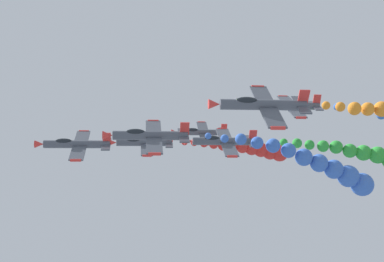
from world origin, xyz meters
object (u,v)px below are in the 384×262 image
at_px(airplane_lead, 76,144).
at_px(airplane_right_outer, 262,105).
at_px(airplane_right_inner, 143,143).
at_px(airplane_high_slot, 288,106).
at_px(airplane_left_inner, 149,135).
at_px(airplane_trailing, 201,132).
at_px(airplane_left_outer, 223,141).

bearing_deg(airplane_lead, airplane_right_outer, -132.45).
height_order(airplane_right_inner, airplane_high_slot, airplane_high_slot).
relative_size(airplane_lead, airplane_left_inner, 1.00).
xyz_separation_m(airplane_left_inner, airplane_right_outer, (-9.81, -11.37, 2.66)).
distance_m(airplane_lead, airplane_left_inner, 13.93).
height_order(airplane_left_inner, airplane_high_slot, airplane_high_slot).
height_order(airplane_lead, airplane_trailing, airplane_trailing).
bearing_deg(airplane_right_outer, airplane_left_inner, 49.21).
xyz_separation_m(airplane_lead, airplane_left_outer, (-0.36, -20.60, 0.50)).
distance_m(airplane_lead, airplane_high_slot, 30.67).
relative_size(airplane_right_outer, airplane_trailing, 1.00).
xyz_separation_m(airplane_right_inner, airplane_trailing, (9.27, -10.68, 2.37)).
bearing_deg(airplane_trailing, airplane_right_outer, -178.09).
bearing_deg(airplane_trailing, airplane_high_slot, -153.75).
height_order(airplane_left_inner, airplane_right_outer, airplane_right_outer).
distance_m(airplane_right_inner, airplane_left_outer, 15.86).
distance_m(airplane_left_outer, airplane_right_outer, 19.38).
xyz_separation_m(airplane_left_inner, airplane_right_inner, (20.50, 0.63, 0.01)).
distance_m(airplane_right_inner, airplane_right_outer, 32.71).
relative_size(airplane_lead, airplane_left_outer, 1.00).
height_order(airplane_left_outer, airplane_high_slot, airplane_high_slot).
relative_size(airplane_left_inner, airplane_right_inner, 1.00).
bearing_deg(airplane_left_outer, airplane_right_inner, 45.27).
height_order(airplane_right_outer, airplane_trailing, airplane_right_outer).
distance_m(airplane_left_inner, airplane_right_outer, 15.25).
xyz_separation_m(airplane_left_outer, airplane_high_slot, (-0.08, -9.53, 5.21)).
distance_m(airplane_lead, airplane_right_outer, 29.11).
bearing_deg(airplane_left_outer, airplane_high_slot, -90.49).
height_order(airplane_lead, airplane_right_inner, airplane_right_inner).
relative_size(airplane_left_inner, airplane_right_outer, 1.00).
relative_size(airplane_lead, airplane_trailing, 1.00).
xyz_separation_m(airplane_right_inner, airplane_left_outer, (-11.16, -11.26, -0.22)).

